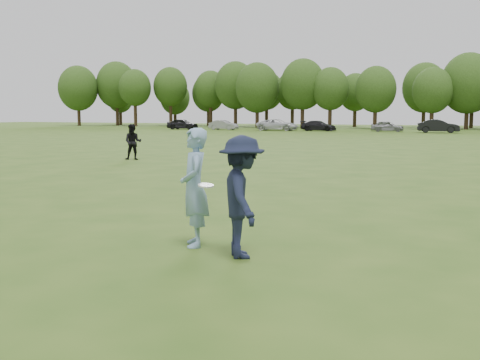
% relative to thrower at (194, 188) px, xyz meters
% --- Properties ---
extents(ground, '(200.00, 200.00, 0.00)m').
position_rel_thrower_xyz_m(ground, '(0.87, 0.43, -1.03)').
color(ground, '#2F5016').
rests_on(ground, ground).
extents(thrower, '(0.82, 0.90, 2.07)m').
position_rel_thrower_xyz_m(thrower, '(0.00, 0.00, 0.00)').
color(thrower, '#7EA1C3').
rests_on(thrower, ground).
extents(defender, '(1.30, 1.47, 1.98)m').
position_rel_thrower_xyz_m(defender, '(1.05, -0.39, -0.05)').
color(defender, '#171C32').
rests_on(defender, ground).
extents(player_far_a, '(1.05, 0.95, 1.77)m').
position_rel_thrower_xyz_m(player_far_a, '(-10.97, 14.89, -0.15)').
color(player_far_a, black).
rests_on(player_far_a, ground).
extents(car_a, '(4.33, 1.79, 1.47)m').
position_rel_thrower_xyz_m(car_a, '(-32.39, 59.97, -0.30)').
color(car_a, black).
rests_on(car_a, ground).
extents(car_b, '(4.04, 1.64, 1.30)m').
position_rel_thrower_xyz_m(car_b, '(-26.37, 60.31, -0.38)').
color(car_b, gray).
rests_on(car_b, ground).
extents(car_c, '(5.46, 2.79, 1.48)m').
position_rel_thrower_xyz_m(car_c, '(-18.71, 60.22, -0.30)').
color(car_c, silver).
rests_on(car_c, ground).
extents(car_d, '(4.60, 2.18, 1.30)m').
position_rel_thrower_xyz_m(car_d, '(-13.44, 60.83, -0.39)').
color(car_d, black).
rests_on(car_d, ground).
extents(car_e, '(4.05, 1.99, 1.33)m').
position_rel_thrower_xyz_m(car_e, '(-5.02, 61.07, -0.37)').
color(car_e, gray).
rests_on(car_e, ground).
extents(car_f, '(4.80, 2.16, 1.53)m').
position_rel_thrower_xyz_m(car_f, '(0.89, 59.64, -0.27)').
color(car_f, black).
rests_on(car_f, ground).
extents(disc_in_play, '(0.33, 0.33, 0.07)m').
position_rel_thrower_xyz_m(disc_in_play, '(0.31, -0.18, 0.07)').
color(disc_in_play, white).
rests_on(disc_in_play, ground).
extents(treeline, '(130.35, 18.39, 11.74)m').
position_rel_thrower_xyz_m(treeline, '(3.68, 77.33, 5.23)').
color(treeline, '#332114').
rests_on(treeline, ground).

